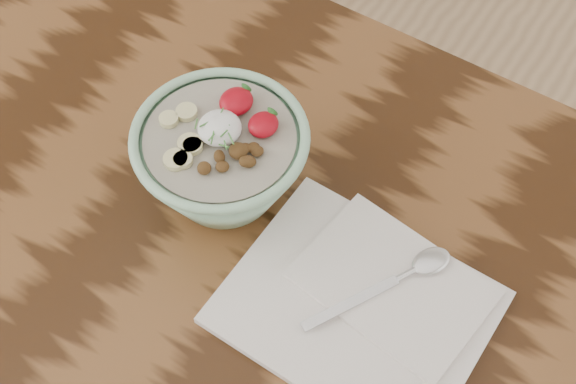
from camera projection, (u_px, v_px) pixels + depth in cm
name	position (u px, v px, depth cm)	size (l,w,h in cm)	color
table	(270.00, 340.00, 96.34)	(160.00, 90.00, 75.00)	#331C0C
breakfast_bowl	(222.00, 159.00, 91.31)	(20.02, 20.02, 13.07)	#9CD1AA
napkin	(364.00, 302.00, 88.09)	(28.16, 23.87, 1.70)	white
spoon	(411.00, 271.00, 88.62)	(10.91, 17.56, 0.99)	silver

